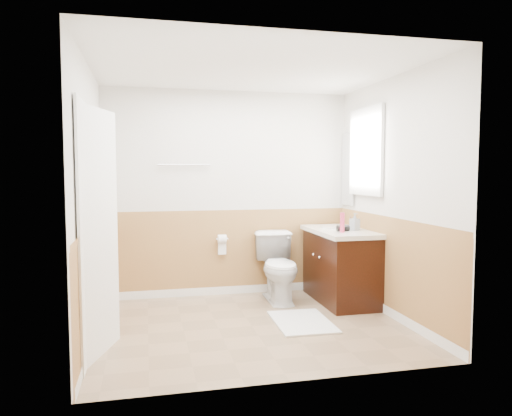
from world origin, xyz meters
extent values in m
plane|color=#8C7051|center=(0.00, 0.00, 0.00)|extent=(3.00, 3.00, 0.00)
plane|color=white|center=(0.00, 0.00, 2.50)|extent=(3.00, 3.00, 0.00)
plane|color=silver|center=(0.00, 1.30, 1.25)|extent=(3.00, 0.00, 3.00)
plane|color=silver|center=(0.00, -1.30, 1.25)|extent=(3.00, 0.00, 3.00)
plane|color=silver|center=(-1.50, 0.00, 1.25)|extent=(0.00, 3.00, 3.00)
plane|color=silver|center=(1.50, 0.00, 1.25)|extent=(0.00, 3.00, 3.00)
plane|color=tan|center=(0.00, 1.29, 0.50)|extent=(3.00, 0.00, 3.00)
plane|color=tan|center=(0.00, -1.29, 0.50)|extent=(3.00, 0.00, 3.00)
plane|color=tan|center=(-1.49, 0.00, 0.50)|extent=(0.00, 2.60, 2.60)
plane|color=tan|center=(1.49, 0.00, 0.50)|extent=(0.00, 2.60, 2.60)
imported|color=white|center=(0.52, 0.86, 0.40)|extent=(0.47, 0.79, 0.80)
cube|color=silver|center=(0.52, -0.02, 0.01)|extent=(0.57, 0.82, 0.02)
cube|color=black|center=(1.21, 0.67, 0.40)|extent=(0.55, 1.10, 0.80)
sphere|color=silver|center=(0.91, 0.57, 0.55)|extent=(0.03, 0.03, 0.03)
sphere|color=white|center=(0.91, 0.77, 0.55)|extent=(0.03, 0.03, 0.03)
cube|color=beige|center=(1.20, 0.67, 0.83)|extent=(0.60, 1.15, 0.05)
cylinder|color=white|center=(1.21, 0.82, 0.86)|extent=(0.36, 0.36, 0.02)
cylinder|color=silver|center=(1.39, 0.82, 0.92)|extent=(0.02, 0.02, 0.14)
cylinder|color=#D1365B|center=(1.11, 0.40, 0.96)|extent=(0.05, 0.05, 0.22)
imported|color=#8D969F|center=(1.33, 0.56, 0.95)|extent=(0.12, 0.12, 0.20)
cylinder|color=black|center=(1.16, 0.50, 0.89)|extent=(0.14, 0.07, 0.07)
cylinder|color=black|center=(1.13, 0.53, 0.86)|extent=(0.03, 0.03, 0.07)
cube|color=silver|center=(1.48, 1.10, 1.55)|extent=(0.02, 0.35, 0.90)
cube|color=white|center=(1.47, 0.59, 1.75)|extent=(0.04, 0.80, 1.00)
cube|color=white|center=(1.49, 0.59, 1.75)|extent=(0.01, 0.70, 0.90)
cube|color=white|center=(-1.40, -0.45, 1.02)|extent=(0.29, 0.78, 2.04)
cube|color=white|center=(-1.48, -0.45, 1.03)|extent=(0.02, 0.92, 2.10)
sphere|color=silver|center=(-1.34, -0.12, 0.95)|extent=(0.06, 0.06, 0.06)
cylinder|color=silver|center=(-0.55, 1.25, 1.60)|extent=(0.62, 0.02, 0.02)
cylinder|color=silver|center=(-0.10, 1.23, 0.70)|extent=(0.14, 0.02, 0.02)
cylinder|color=white|center=(-0.10, 1.23, 0.70)|extent=(0.10, 0.11, 0.11)
cube|color=white|center=(-0.10, 1.23, 0.59)|extent=(0.10, 0.01, 0.16)
camera|label=1|loc=(-1.00, -4.56, 1.53)|focal=33.92mm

